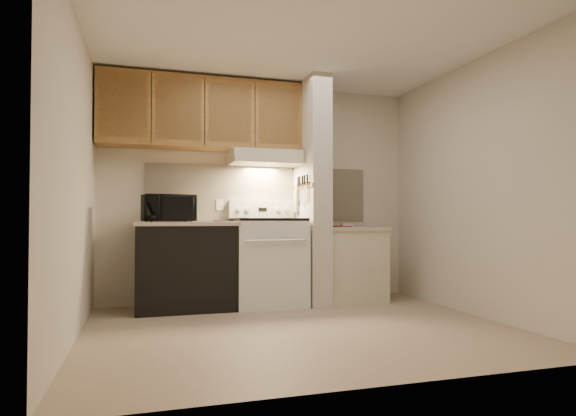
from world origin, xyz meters
name	(u,v)px	position (x,y,z in m)	size (l,w,h in m)	color
floor	(301,328)	(0.00, 0.00, 0.00)	(3.60, 3.60, 0.00)	tan
ceiling	(301,40)	(0.00, 0.00, 2.50)	(3.60, 3.60, 0.00)	white
wall_back	(261,192)	(0.00, 1.50, 1.25)	(3.60, 0.02, 2.50)	beige
wall_left	(75,178)	(-1.80, 0.00, 1.25)	(0.02, 3.00, 2.50)	beige
wall_right	(477,187)	(1.80, 0.00, 1.25)	(0.02, 3.00, 2.50)	beige
backsplash	(261,194)	(0.00, 1.49, 1.24)	(2.60, 0.02, 0.63)	beige
range_body	(268,263)	(0.00, 1.16, 0.46)	(0.76, 0.65, 0.92)	silver
oven_window	(275,262)	(0.00, 0.84, 0.50)	(0.50, 0.01, 0.30)	black
oven_handle	(276,240)	(0.00, 0.80, 0.72)	(0.02, 0.02, 0.65)	silver
cooktop	(268,219)	(0.00, 1.16, 0.94)	(0.74, 0.64, 0.03)	black
range_backguard	(262,209)	(0.00, 1.44, 1.05)	(0.76, 0.08, 0.20)	silver
range_display	(263,209)	(0.00, 1.40, 1.05)	(0.10, 0.01, 0.04)	black
range_knob_left_outer	(239,209)	(-0.28, 1.40, 1.05)	(0.05, 0.05, 0.02)	silver
range_knob_left_inner	(247,209)	(-0.18, 1.40, 1.05)	(0.05, 0.05, 0.02)	silver
range_knob_right_inner	(278,209)	(0.18, 1.40, 1.05)	(0.05, 0.05, 0.02)	silver
range_knob_right_outer	(286,209)	(0.28, 1.40, 1.05)	(0.05, 0.05, 0.02)	silver
dishwasher_front	(186,267)	(-0.88, 1.17, 0.43)	(1.00, 0.63, 0.87)	black
left_countertop	(186,224)	(-0.88, 1.17, 0.89)	(1.04, 0.67, 0.04)	#B8A997
spoon_rest	(224,221)	(-0.48, 1.20, 0.92)	(0.20, 0.06, 0.01)	black
teal_jar	(189,217)	(-0.83, 1.39, 0.96)	(0.09, 0.09, 0.11)	#225B5C
outlet	(220,205)	(-0.48, 1.48, 1.10)	(0.08, 0.01, 0.12)	beige
microwave	(168,208)	(-1.06, 1.15, 1.05)	(0.50, 0.34, 0.28)	black
partition_pillar	(312,191)	(0.51, 1.15, 1.25)	(0.22, 0.70, 2.50)	beige
pillar_trim	(302,187)	(0.39, 1.15, 1.30)	(0.01, 0.70, 0.04)	olive
knife_strip	(303,185)	(0.39, 1.10, 1.32)	(0.02, 0.42, 0.04)	black
knife_blade_a	(307,193)	(0.38, 0.95, 1.22)	(0.01, 0.04, 0.16)	silver
knife_handle_a	(307,179)	(0.38, 0.93, 1.37)	(0.02, 0.02, 0.10)	black
knife_blade_b	(305,194)	(0.38, 1.01, 1.21)	(0.01, 0.04, 0.18)	silver
knife_handle_b	(304,180)	(0.38, 1.02, 1.37)	(0.02, 0.02, 0.10)	black
knife_blade_c	(302,195)	(0.38, 1.10, 1.20)	(0.01, 0.04, 0.20)	silver
knife_handle_c	(302,180)	(0.38, 1.09, 1.37)	(0.02, 0.02, 0.10)	black
knife_blade_d	(300,194)	(0.38, 1.17, 1.22)	(0.01, 0.04, 0.16)	silver
knife_handle_d	(300,181)	(0.38, 1.19, 1.37)	(0.02, 0.02, 0.10)	black
knife_blade_e	(298,195)	(0.38, 1.26, 1.21)	(0.01, 0.04, 0.18)	silver
knife_handle_e	(298,181)	(0.38, 1.25, 1.37)	(0.02, 0.02, 0.10)	black
oven_mitt	(296,201)	(0.38, 1.32, 1.15)	(0.03, 0.11, 0.26)	gray
right_cab_base	(350,266)	(0.97, 1.15, 0.40)	(0.70, 0.60, 0.81)	beige
right_countertop	(350,229)	(0.97, 1.15, 0.83)	(0.74, 0.64, 0.04)	#B8A997
red_folder	(340,226)	(0.89, 1.25, 0.85)	(0.20, 0.27, 0.01)	#B90216
white_box	(347,225)	(1.01, 1.33, 0.87)	(0.14, 0.09, 0.04)	white
range_hood	(265,158)	(0.00, 1.28, 1.62)	(0.78, 0.44, 0.15)	beige
hood_lip	(270,160)	(0.00, 1.07, 1.58)	(0.78, 0.04, 0.06)	beige
upper_cabinets	(203,114)	(-0.69, 1.32, 2.08)	(2.18, 0.33, 0.77)	olive
cab_door_a	(123,106)	(-1.51, 1.17, 2.08)	(0.46, 0.01, 0.63)	olive
cab_gap_a	(151,107)	(-1.23, 1.16, 2.08)	(0.01, 0.01, 0.73)	black
cab_door_b	(178,109)	(-0.96, 1.17, 2.08)	(0.46, 0.01, 0.63)	olive
cab_gap_b	(205,111)	(-0.69, 1.16, 2.08)	(0.01, 0.01, 0.73)	black
cab_door_c	(230,113)	(-0.42, 1.17, 2.08)	(0.46, 0.01, 0.63)	olive
cab_gap_c	(255,114)	(-0.14, 1.16, 2.08)	(0.01, 0.01, 0.73)	black
cab_door_d	(279,116)	(0.13, 1.17, 2.08)	(0.46, 0.01, 0.63)	olive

